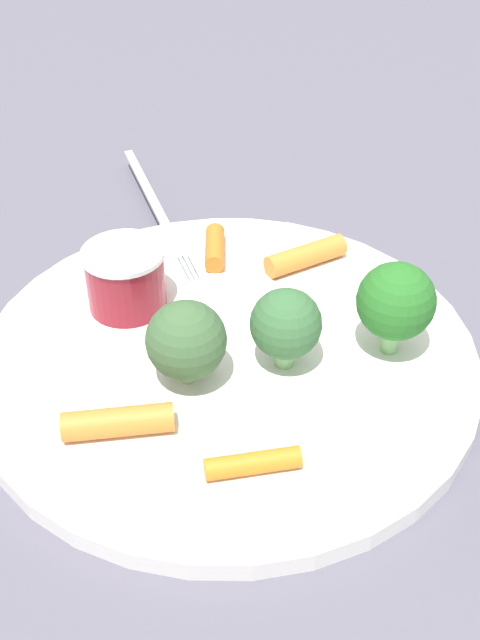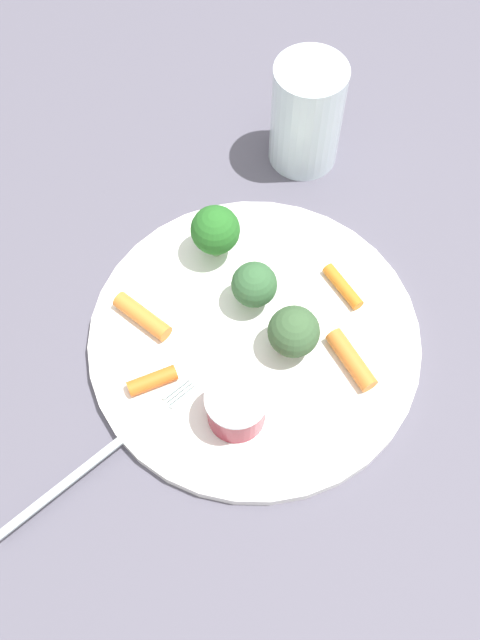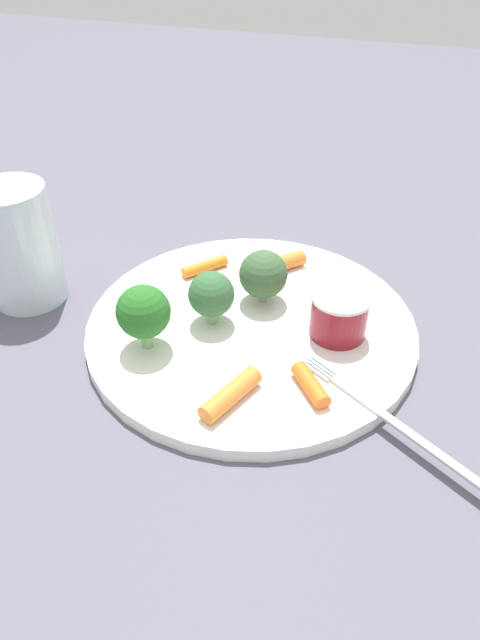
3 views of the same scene
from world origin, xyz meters
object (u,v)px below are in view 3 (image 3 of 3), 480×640
(sauce_cup, at_px, (339,315))
(plate, at_px, (251,326))
(broccoli_floret_2, at_px, (143,312))
(broccoli_floret_0, at_px, (211,295))
(carrot_stick_1, at_px, (281,265))
(drinking_glass, at_px, (19,246))
(carrot_stick_3, at_px, (311,385))
(fork, at_px, (400,427))
(broccoli_floret_1, at_px, (267,275))
(carrot_stick_0, at_px, (231,394))
(carrot_stick_2, at_px, (205,267))

(sauce_cup, bearing_deg, plate, -83.87)
(broccoli_floret_2, bearing_deg, broccoli_floret_0, 141.11)
(plate, distance_m, carrot_stick_1, 0.09)
(broccoli_floret_2, relative_size, drinking_glass, 0.51)
(drinking_glass, bearing_deg, carrot_stick_3, 80.14)
(plate, xyz_separation_m, fork, (0.08, 0.14, 0.01))
(sauce_cup, xyz_separation_m, drinking_glass, (0.03, -0.30, 0.02))
(broccoli_floret_1, bearing_deg, plate, -5.29)
(plate, height_order, drinking_glass, drinking_glass)
(plate, xyz_separation_m, carrot_stick_0, (0.10, 0.02, 0.01))
(sauce_cup, bearing_deg, broccoli_floret_2, -65.23)
(carrot_stick_0, bearing_deg, broccoli_floret_0, -150.68)
(sauce_cup, bearing_deg, carrot_stick_0, -29.12)
(carrot_stick_0, height_order, fork, carrot_stick_0)
(broccoli_floret_2, relative_size, carrot_stick_2, 1.21)
(sauce_cup, xyz_separation_m, carrot_stick_3, (0.08, -0.01, -0.01))
(carrot_stick_0, distance_m, carrot_stick_1, 0.19)
(drinking_glass, bearing_deg, sauce_cup, 94.98)
(broccoli_floret_0, bearing_deg, plate, 108.72)
(carrot_stick_3, xyz_separation_m, drinking_glass, (-0.05, -0.29, 0.04))
(broccoli_floret_0, height_order, fork, broccoli_floret_0)
(broccoli_floret_0, relative_size, drinking_glass, 0.44)
(broccoli_floret_1, bearing_deg, carrot_stick_1, 179.84)
(carrot_stick_0, distance_m, carrot_stick_2, 0.18)
(carrot_stick_1, relative_size, carrot_stick_3, 1.35)
(plate, relative_size, carrot_stick_0, 5.13)
(plate, bearing_deg, carrot_stick_0, 9.27)
(carrot_stick_2, height_order, carrot_stick_3, carrot_stick_3)
(drinking_glass, bearing_deg, carrot_stick_0, 71.11)
(carrot_stick_1, xyz_separation_m, carrot_stick_2, (0.02, -0.07, -0.00))
(broccoli_floret_0, bearing_deg, carrot_stick_1, 159.62)
(carrot_stick_1, bearing_deg, broccoli_floret_1, -0.16)
(carrot_stick_1, distance_m, fork, 0.22)
(carrot_stick_1, distance_m, carrot_stick_2, 0.08)
(sauce_cup, height_order, broccoli_floret_1, broccoli_floret_1)
(broccoli_floret_2, height_order, fork, broccoli_floret_2)
(broccoli_floret_2, xyz_separation_m, drinking_glass, (-0.04, -0.15, 0.01))
(sauce_cup, distance_m, drinking_glass, 0.30)
(broccoli_floret_1, bearing_deg, sauce_cup, 70.37)
(plate, relative_size, broccoli_floret_2, 5.04)
(plate, bearing_deg, carrot_stick_1, 177.82)
(plate, relative_size, broccoli_floret_1, 5.74)
(sauce_cup, relative_size, broccoli_floret_0, 1.03)
(plate, xyz_separation_m, drinking_glass, (0.02, -0.22, 0.05))
(carrot_stick_1, bearing_deg, broccoli_floret_2, -27.33)
(plate, height_order, broccoli_floret_0, broccoli_floret_0)
(broccoli_floret_0, relative_size, broccoli_floret_2, 0.85)
(broccoli_floret_2, relative_size, carrot_stick_1, 1.01)
(fork, bearing_deg, carrot_stick_3, -102.46)
(broccoli_floret_0, height_order, broccoli_floret_2, broccoli_floret_2)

